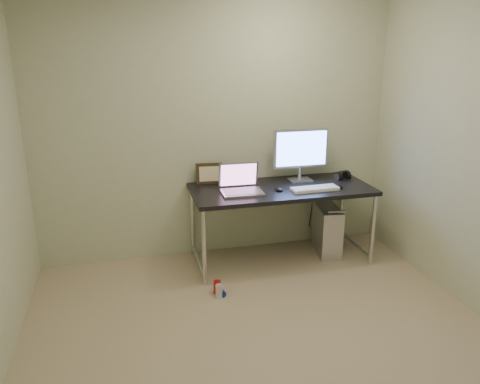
# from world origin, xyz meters

# --- Properties ---
(floor) EXTENTS (3.50, 3.50, 0.00)m
(floor) POSITION_xyz_m (0.00, 0.00, 0.00)
(floor) COLOR tan
(floor) RESTS_ON ground
(wall_back) EXTENTS (3.50, 0.02, 2.50)m
(wall_back) POSITION_xyz_m (0.00, 1.75, 1.25)
(wall_back) COLOR beige
(wall_back) RESTS_ON ground
(desk) EXTENTS (1.72, 0.75, 0.75)m
(desk) POSITION_xyz_m (0.54, 1.37, 0.68)
(desk) COLOR black
(desk) RESTS_ON ground
(tower_computer) EXTENTS (0.28, 0.50, 0.52)m
(tower_computer) POSITION_xyz_m (1.06, 1.41, 0.25)
(tower_computer) COLOR silver
(tower_computer) RESTS_ON ground
(cable_a) EXTENTS (0.01, 0.16, 0.69)m
(cable_a) POSITION_xyz_m (1.01, 1.70, 0.40)
(cable_a) COLOR black
(cable_a) RESTS_ON ground
(cable_b) EXTENTS (0.02, 0.11, 0.71)m
(cable_b) POSITION_xyz_m (1.10, 1.68, 0.38)
(cable_b) COLOR black
(cable_b) RESTS_ON ground
(can_red) EXTENTS (0.08, 0.08, 0.12)m
(can_red) POSITION_xyz_m (-0.20, 0.86, 0.06)
(can_red) COLOR red
(can_red) RESTS_ON ground
(can_white) EXTENTS (0.08, 0.08, 0.11)m
(can_white) POSITION_xyz_m (-0.20, 0.79, 0.06)
(can_white) COLOR silver
(can_white) RESTS_ON ground
(can_blue) EXTENTS (0.07, 0.12, 0.06)m
(can_blue) POSITION_xyz_m (-0.18, 0.82, 0.03)
(can_blue) COLOR #121DA4
(can_blue) RESTS_ON ground
(laptop) EXTENTS (0.38, 0.32, 0.26)m
(laptop) POSITION_xyz_m (0.13, 1.34, 0.81)
(laptop) COLOR silver
(laptop) RESTS_ON desk
(monitor) EXTENTS (0.56, 0.17, 0.52)m
(monitor) POSITION_xyz_m (0.80, 1.55, 1.06)
(monitor) COLOR silver
(monitor) RESTS_ON desk
(keyboard) EXTENTS (0.45, 0.16, 0.03)m
(keyboard) POSITION_xyz_m (0.82, 1.21, 0.76)
(keyboard) COLOR white
(keyboard) RESTS_ON desk
(mouse_right) EXTENTS (0.09, 0.13, 0.04)m
(mouse_right) POSITION_xyz_m (1.07, 1.22, 0.77)
(mouse_right) COLOR black
(mouse_right) RESTS_ON desk
(mouse_left) EXTENTS (0.10, 0.12, 0.04)m
(mouse_left) POSITION_xyz_m (0.48, 1.28, 0.77)
(mouse_left) COLOR black
(mouse_left) RESTS_ON desk
(headphones) EXTENTS (0.18, 0.10, 0.10)m
(headphones) POSITION_xyz_m (1.24, 1.50, 0.78)
(headphones) COLOR black
(headphones) RESTS_ON desk
(picture_frame) EXTENTS (0.26, 0.10, 0.21)m
(picture_frame) POSITION_xyz_m (-0.10, 1.67, 0.85)
(picture_frame) COLOR black
(picture_frame) RESTS_ON desk
(webcam) EXTENTS (0.04, 0.04, 0.11)m
(webcam) POSITION_xyz_m (0.13, 1.67, 0.83)
(webcam) COLOR silver
(webcam) RESTS_ON desk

